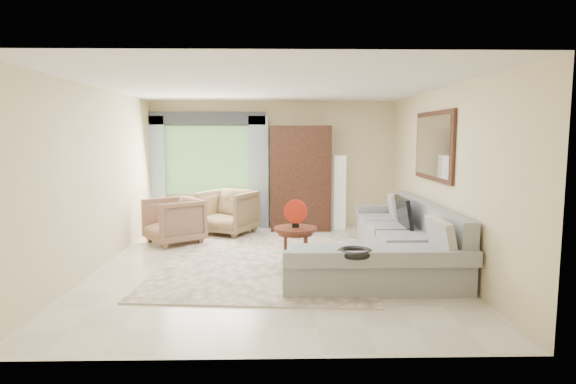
{
  "coord_description": "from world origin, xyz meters",
  "views": [
    {
      "loc": [
        0.1,
        -6.94,
        1.92
      ],
      "look_at": [
        0.25,
        0.35,
        1.05
      ],
      "focal_mm": 30.0,
      "sensor_mm": 36.0,
      "label": 1
    }
  ],
  "objects_px": {
    "tv_screen": "(404,212)",
    "coffee_table": "(295,248)",
    "sectional_sofa": "(395,249)",
    "floor_lamp": "(339,192)",
    "armchair_left": "(174,221)",
    "potted_plant": "(181,218)",
    "armchair_right": "(228,212)",
    "armoire": "(300,178)"
  },
  "relations": [
    {
      "from": "potted_plant",
      "to": "armoire",
      "type": "bearing_deg",
      "value": 2.5
    },
    {
      "from": "coffee_table",
      "to": "armchair_right",
      "type": "xyz_separation_m",
      "value": [
        -1.21,
        2.51,
        0.11
      ]
    },
    {
      "from": "coffee_table",
      "to": "potted_plant",
      "type": "xyz_separation_m",
      "value": [
        -2.2,
        2.86,
        -0.06
      ]
    },
    {
      "from": "coffee_table",
      "to": "sectional_sofa",
      "type": "bearing_deg",
      "value": 2.76
    },
    {
      "from": "coffee_table",
      "to": "potted_plant",
      "type": "bearing_deg",
      "value": 127.51
    },
    {
      "from": "armchair_right",
      "to": "potted_plant",
      "type": "distance_m",
      "value": 1.06
    },
    {
      "from": "sectional_sofa",
      "to": "tv_screen",
      "type": "distance_m",
      "value": 0.76
    },
    {
      "from": "armchair_left",
      "to": "potted_plant",
      "type": "distance_m",
      "value": 1.14
    },
    {
      "from": "sectional_sofa",
      "to": "tv_screen",
      "type": "xyz_separation_m",
      "value": [
        0.27,
        0.57,
        0.44
      ]
    },
    {
      "from": "armchair_left",
      "to": "potted_plant",
      "type": "relative_size",
      "value": 1.66
    },
    {
      "from": "armoire",
      "to": "potted_plant",
      "type": "bearing_deg",
      "value": -177.5
    },
    {
      "from": "armchair_right",
      "to": "armoire",
      "type": "xyz_separation_m",
      "value": [
        1.42,
        0.46,
        0.62
      ]
    },
    {
      "from": "floor_lamp",
      "to": "sectional_sofa",
      "type": "bearing_deg",
      "value": -81.67
    },
    {
      "from": "tv_screen",
      "to": "armchair_right",
      "type": "bearing_deg",
      "value": 147.33
    },
    {
      "from": "tv_screen",
      "to": "armchair_left",
      "type": "bearing_deg",
      "value": 163.94
    },
    {
      "from": "sectional_sofa",
      "to": "tv_screen",
      "type": "height_order",
      "value": "tv_screen"
    },
    {
      "from": "armchair_left",
      "to": "floor_lamp",
      "type": "relative_size",
      "value": 0.59
    },
    {
      "from": "tv_screen",
      "to": "coffee_table",
      "type": "distance_m",
      "value": 1.86
    },
    {
      "from": "armchair_left",
      "to": "tv_screen",
      "type": "bearing_deg",
      "value": 37.82
    },
    {
      "from": "tv_screen",
      "to": "floor_lamp",
      "type": "distance_m",
      "value": 2.49
    },
    {
      "from": "sectional_sofa",
      "to": "potted_plant",
      "type": "relative_size",
      "value": 6.47
    },
    {
      "from": "coffee_table",
      "to": "armchair_right",
      "type": "height_order",
      "value": "armchair_right"
    },
    {
      "from": "sectional_sofa",
      "to": "floor_lamp",
      "type": "height_order",
      "value": "floor_lamp"
    },
    {
      "from": "armchair_right",
      "to": "floor_lamp",
      "type": "bearing_deg",
      "value": 40.43
    },
    {
      "from": "potted_plant",
      "to": "floor_lamp",
      "type": "height_order",
      "value": "floor_lamp"
    },
    {
      "from": "tv_screen",
      "to": "armchair_right",
      "type": "height_order",
      "value": "tv_screen"
    },
    {
      "from": "sectional_sofa",
      "to": "armchair_right",
      "type": "distance_m",
      "value": 3.61
    },
    {
      "from": "armoire",
      "to": "floor_lamp",
      "type": "bearing_deg",
      "value": 4.29
    },
    {
      "from": "tv_screen",
      "to": "armoire",
      "type": "bearing_deg",
      "value": 122.76
    },
    {
      "from": "sectional_sofa",
      "to": "coffee_table",
      "type": "height_order",
      "value": "sectional_sofa"
    },
    {
      "from": "coffee_table",
      "to": "floor_lamp",
      "type": "distance_m",
      "value": 3.22
    },
    {
      "from": "sectional_sofa",
      "to": "armchair_right",
      "type": "bearing_deg",
      "value": 137.42
    },
    {
      "from": "tv_screen",
      "to": "armchair_right",
      "type": "relative_size",
      "value": 0.79
    },
    {
      "from": "potted_plant",
      "to": "armchair_left",
      "type": "bearing_deg",
      "value": -85.03
    },
    {
      "from": "potted_plant",
      "to": "armoire",
      "type": "xyz_separation_m",
      "value": [
        2.4,
        0.1,
        0.78
      ]
    },
    {
      "from": "tv_screen",
      "to": "armoire",
      "type": "distance_m",
      "value": 2.79
    },
    {
      "from": "sectional_sofa",
      "to": "armoire",
      "type": "xyz_separation_m",
      "value": [
        -1.23,
        2.9,
        0.77
      ]
    },
    {
      "from": "armchair_left",
      "to": "armchair_right",
      "type": "distance_m",
      "value": 1.18
    },
    {
      "from": "armoire",
      "to": "sectional_sofa",
      "type": "bearing_deg",
      "value": -66.94
    },
    {
      "from": "armchair_left",
      "to": "coffee_table",
      "type": "bearing_deg",
      "value": 14.36
    },
    {
      "from": "sectional_sofa",
      "to": "tv_screen",
      "type": "bearing_deg",
      "value": 64.77
    },
    {
      "from": "armchair_right",
      "to": "floor_lamp",
      "type": "height_order",
      "value": "floor_lamp"
    }
  ]
}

